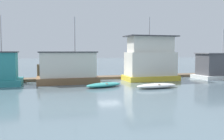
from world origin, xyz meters
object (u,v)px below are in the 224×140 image
object	(u,v)px
houseboat_white	(217,66)
dinghy_teal	(104,85)
mooring_post_far_right	(126,71)
mooring_post_near_left	(156,70)
houseboat_yellow	(150,60)
houseboat_brown	(67,68)
dinghy_white	(157,86)
mooring_post_near_right	(38,73)

from	to	relation	value
houseboat_white	dinghy_teal	bearing A→B (deg)	-167.51
houseboat_white	mooring_post_far_right	bearing A→B (deg)	168.14
mooring_post_near_left	houseboat_yellow	bearing A→B (deg)	-130.78
houseboat_brown	dinghy_teal	xyz separation A→B (m)	(3.04, -4.21, -1.42)
dinghy_teal	dinghy_white	size ratio (longest dim) A/B	0.99
houseboat_yellow	mooring_post_near_right	size ratio (longest dim) A/B	3.76
dinghy_teal	mooring_post_near_right	size ratio (longest dim) A/B	2.06
houseboat_yellow	dinghy_teal	distance (m)	8.13
dinghy_teal	mooring_post_near_right	world-z (taller)	mooring_post_near_right
houseboat_brown	mooring_post_far_right	world-z (taller)	houseboat_brown
mooring_post_near_right	dinghy_teal	bearing A→B (deg)	-44.14
houseboat_brown	houseboat_white	bearing A→B (deg)	-2.17
dinghy_white	mooring_post_near_left	xyz separation A→B (m)	(3.83, 8.03, 0.80)
houseboat_yellow	houseboat_white	distance (m)	9.13
houseboat_white	dinghy_teal	distance (m)	16.24
houseboat_yellow	houseboat_white	size ratio (longest dim) A/B	1.21
dinghy_white	dinghy_teal	bearing A→B (deg)	154.81
mooring_post_far_right	dinghy_white	bearing A→B (deg)	-88.89
houseboat_yellow	dinghy_teal	size ratio (longest dim) A/B	1.83
dinghy_teal	mooring_post_near_left	world-z (taller)	mooring_post_near_left
houseboat_yellow	dinghy_teal	bearing A→B (deg)	-149.20
houseboat_brown	mooring_post_near_left	xyz separation A→B (m)	(11.39, 1.68, -0.61)
dinghy_teal	mooring_post_near_right	bearing A→B (deg)	135.86
houseboat_brown	dinghy_teal	bearing A→B (deg)	-54.23
houseboat_yellow	dinghy_white	distance (m)	6.87
dinghy_white	mooring_post_far_right	bearing A→B (deg)	91.11
houseboat_white	dinghy_white	bearing A→B (deg)	-153.46
houseboat_white	dinghy_white	world-z (taller)	houseboat_white
houseboat_white	mooring_post_near_right	distance (m)	22.02
mooring_post_near_left	houseboat_white	bearing A→B (deg)	-17.86
houseboat_brown	dinghy_teal	world-z (taller)	houseboat_brown
houseboat_white	mooring_post_near_left	world-z (taller)	houseboat_white
mooring_post_near_left	mooring_post_far_right	world-z (taller)	mooring_post_far_right
houseboat_yellow	houseboat_white	world-z (taller)	houseboat_yellow
dinghy_teal	mooring_post_far_right	world-z (taller)	mooring_post_far_right
houseboat_brown	houseboat_yellow	size ratio (longest dim) A/B	0.96
houseboat_brown	mooring_post_far_right	size ratio (longest dim) A/B	3.44
houseboat_yellow	houseboat_brown	bearing A→B (deg)	178.82
dinghy_teal	houseboat_yellow	bearing A→B (deg)	30.80
mooring_post_far_right	dinghy_teal	bearing A→B (deg)	-126.57
dinghy_teal	mooring_post_near_right	xyz separation A→B (m)	(-6.08, 5.90, 0.78)
houseboat_brown	dinghy_white	xyz separation A→B (m)	(7.57, -6.35, -1.41)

